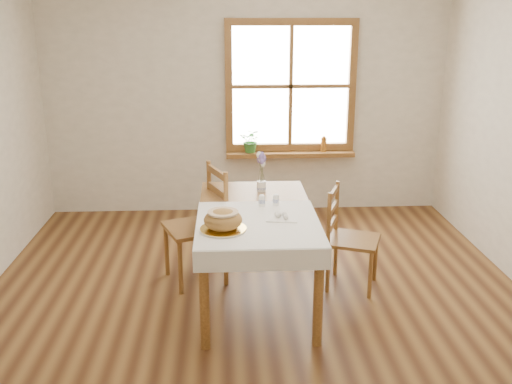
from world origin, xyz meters
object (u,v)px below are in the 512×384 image
chair_right (354,239)px  chair_left (195,226)px  flower_vase (261,187)px  bread_plate (223,229)px  dining_table (256,220)px

chair_right → chair_left: bearing=103.0°
chair_right → flower_vase: size_ratio=9.88×
chair_left → chair_right: chair_left is taller
bread_plate → flower_vase: size_ratio=3.63×
chair_left → chair_right: size_ratio=1.16×
chair_left → bread_plate: size_ratio=3.14×
bread_plate → chair_right: bearing=28.8°
chair_left → flower_vase: size_ratio=11.42×
chair_left → dining_table: bearing=34.9°
chair_right → bread_plate: 1.28m
chair_right → flower_vase: chair_right is taller
chair_right → dining_table: bearing=121.1°
dining_table → flower_vase: size_ratio=18.22×
chair_left → chair_right: bearing=60.2°
dining_table → chair_left: 0.63m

